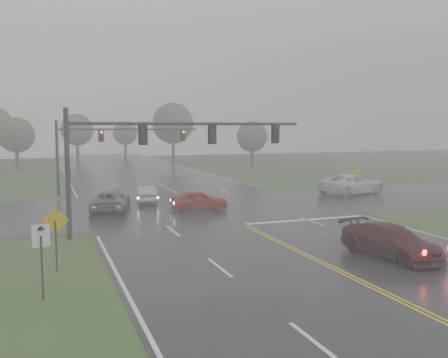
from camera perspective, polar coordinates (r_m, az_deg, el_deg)
name	(u,v)px	position (r m, az deg, el deg)	size (l,w,h in m)	color
ground	(400,301)	(18.75, 19.47, -13.01)	(180.00, 180.00, 0.00)	#304D21
main_road	(213,211)	(35.98, -1.26, -3.63)	(18.00, 160.00, 0.02)	black
cross_street	(204,206)	(37.85, -2.24, -3.15)	(120.00, 14.00, 0.02)	black
stop_bar	(307,220)	(32.76, 9.45, -4.66)	(8.50, 0.50, 0.01)	silver
sedan_maroon	(390,257)	(24.49, 18.47, -8.51)	(2.09, 5.14, 1.49)	#35090E
sedan_red	(199,210)	(36.24, -2.84, -3.56)	(1.67, 4.14, 1.41)	#A01E0E
sedan_silver	(146,203)	(40.06, -8.85, -2.71)	(1.43, 4.09, 1.35)	#ABADB3
car_grey	(111,211)	(36.81, -12.78, -3.56)	(2.45, 5.32, 1.48)	#5A5C62
pickup_white	(352,194)	(46.18, 14.45, -1.69)	(2.98, 6.46, 1.79)	white
signal_gantry_near	(147,146)	(28.06, -8.76, 3.78)	(13.68, 0.31, 7.01)	black
signal_gantry_far	(104,142)	(45.57, -13.58, 4.10)	(12.63, 0.33, 6.57)	black
sign_diamond_west	(55,228)	(21.84, -18.71, -5.37)	(1.11, 0.23, 2.70)	black
sign_arrow_white	(41,248)	(18.38, -20.16, -7.37)	(0.59, 0.12, 2.67)	black
sign_diamond_east	(357,175)	(46.63, 14.91, 0.41)	(1.01, 0.18, 2.44)	black
tree_nw_a	(16,135)	(76.65, -22.66, 4.66)	(5.06, 5.06, 7.43)	#382C24
tree_ne_a	(173,123)	(83.49, -5.86, 6.35)	(6.84, 6.84, 10.05)	#382C24
tree_n_mid	(77,130)	(92.57, -16.45, 5.42)	(5.72, 5.72, 8.40)	#382C24
tree_e_near	(252,137)	(76.28, 3.22, 4.86)	(4.72, 4.72, 6.93)	#382C24
tree_n_far	(125,133)	(104.29, -11.24, 5.17)	(4.96, 4.96, 7.28)	#382C24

